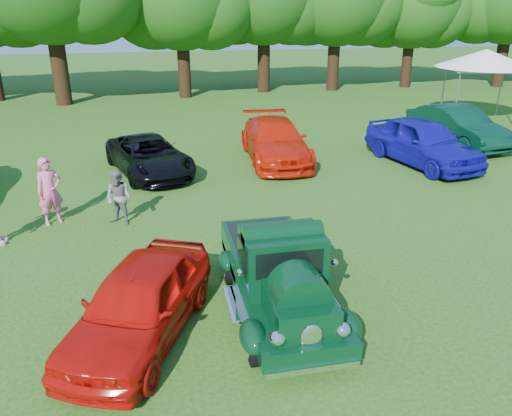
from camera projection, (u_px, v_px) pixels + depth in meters
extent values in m
plane|color=#1C4510|center=(238.00, 304.00, 9.66)|extent=(120.00, 120.00, 0.00)
cylinder|color=black|center=(255.00, 345.00, 7.94)|extent=(0.20, 0.67, 0.67)
cylinder|color=black|center=(344.00, 334.00, 8.23)|extent=(0.20, 0.67, 0.67)
cylinder|color=black|center=(229.00, 268.00, 10.29)|extent=(0.20, 0.67, 0.67)
cylinder|color=black|center=(300.00, 261.00, 10.57)|extent=(0.20, 0.67, 0.67)
cube|color=black|center=(280.00, 289.00, 9.27)|extent=(1.56, 4.08, 0.31)
cube|color=black|center=(299.00, 309.00, 8.02)|extent=(1.00, 1.31, 0.56)
cube|color=black|center=(282.00, 260.00, 8.91)|extent=(1.41, 1.04, 1.09)
cube|color=black|center=(290.00, 264.00, 8.39)|extent=(1.18, 0.05, 0.47)
cube|color=black|center=(265.00, 248.00, 10.30)|extent=(1.56, 1.86, 0.53)
cube|color=black|center=(265.00, 236.00, 10.21)|extent=(1.34, 1.63, 0.05)
ellipsoid|color=black|center=(253.00, 337.00, 7.87)|extent=(0.45, 0.78, 0.45)
ellipsoid|color=black|center=(346.00, 325.00, 8.17)|extent=(0.45, 0.78, 0.45)
ellipsoid|color=black|center=(227.00, 261.00, 10.22)|extent=(0.34, 0.65, 0.38)
ellipsoid|color=black|center=(302.00, 254.00, 10.52)|extent=(0.34, 0.65, 0.38)
ellipsoid|color=white|center=(311.00, 340.00, 7.45)|extent=(0.37, 0.11, 0.54)
sphere|color=white|center=(278.00, 339.00, 7.39)|extent=(0.25, 0.25, 0.25)
sphere|color=white|center=(342.00, 330.00, 7.58)|extent=(0.25, 0.25, 0.25)
cube|color=white|center=(313.00, 368.00, 7.48)|extent=(1.47, 0.10, 0.10)
cube|color=white|center=(256.00, 244.00, 11.28)|extent=(1.47, 0.10, 0.10)
imported|color=#B20D07|center=(139.00, 303.00, 8.49)|extent=(3.05, 4.22, 1.33)
imported|color=black|center=(149.00, 156.00, 17.01)|extent=(3.31, 4.93, 1.25)
imported|color=red|center=(275.00, 141.00, 18.43)|extent=(2.34, 5.23, 1.49)
imported|color=#100D94|center=(423.00, 142.00, 17.97)|extent=(2.91, 5.19, 1.67)
imported|color=black|center=(457.00, 126.00, 20.45)|extent=(2.34, 5.00, 1.58)
imported|color=#DB5A85|center=(50.00, 191.00, 12.93)|extent=(0.78, 0.70, 1.80)
imported|color=slate|center=(119.00, 198.00, 12.95)|extent=(0.91, 0.86, 1.48)
cube|color=white|center=(484.00, 68.00, 24.20)|extent=(4.00, 4.00, 0.13)
cone|color=white|center=(485.00, 58.00, 24.03)|extent=(5.86, 5.86, 0.84)
cylinder|color=slate|center=(457.00, 100.00, 23.55)|extent=(0.06, 0.06, 2.52)
cylinder|color=slate|center=(443.00, 91.00, 26.16)|extent=(0.06, 0.06, 2.52)
cylinder|color=slate|center=(500.00, 92.00, 25.84)|extent=(0.06, 0.06, 2.52)
cylinder|color=#311F10|center=(59.00, 64.00, 28.54)|extent=(0.91, 0.91, 4.56)
cylinder|color=#311F10|center=(184.00, 66.00, 31.07)|extent=(0.78, 0.78, 3.88)
cylinder|color=#311F10|center=(264.00, 60.00, 33.13)|extent=(0.82, 0.82, 4.08)
cylinder|color=#311F10|center=(333.00, 61.00, 33.76)|extent=(0.79, 0.79, 3.94)
cylinder|color=#311F10|center=(407.00, 61.00, 35.16)|extent=(0.72, 0.72, 3.61)
cylinder|color=#311F10|center=(501.00, 58.00, 35.33)|extent=(0.79, 0.79, 3.95)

